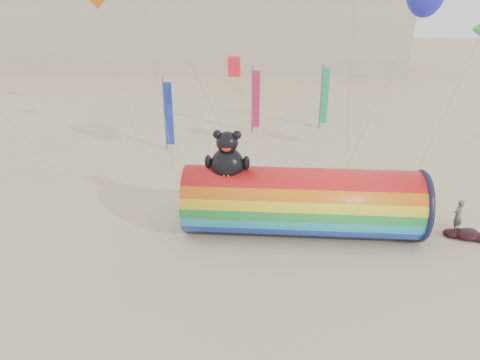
{
  "coord_description": "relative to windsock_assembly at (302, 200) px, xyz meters",
  "views": [
    {
      "loc": [
        2.04,
        -19.4,
        11.64
      ],
      "look_at": [
        0.5,
        1.5,
        2.4
      ],
      "focal_mm": 35.0,
      "sensor_mm": 36.0,
      "label": 1
    }
  ],
  "objects": [
    {
      "name": "ground",
      "position": [
        -3.52,
        -0.83,
        -1.73
      ],
      "size": [
        160.0,
        160.0,
        0.0
      ],
      "primitive_type": "plane",
      "color": "#CCB58C",
      "rests_on": "ground"
    },
    {
      "name": "fabric_bundle",
      "position": [
        8.15,
        0.01,
        -1.56
      ],
      "size": [
        2.62,
        1.35,
        0.41
      ],
      "color": "#360911",
      "rests_on": "ground"
    },
    {
      "name": "windsock_assembly",
      "position": [
        0.0,
        0.0,
        0.0
      ],
      "size": [
        11.34,
        3.45,
        5.23
      ],
      "color": "red",
      "rests_on": "ground"
    },
    {
      "name": "kite_handler",
      "position": [
        7.7,
        0.76,
        -0.92
      ],
      "size": [
        0.71,
        0.68,
        1.64
      ],
      "primitive_type": "imported",
      "rotation": [
        0.0,
        0.0,
        3.82
      ],
      "color": "#54585B",
      "rests_on": "ground"
    },
    {
      "name": "festival_banners",
      "position": [
        -3.1,
        14.76,
        0.9
      ],
      "size": [
        12.05,
        6.19,
        5.2
      ],
      "color": "#59595E",
      "rests_on": "ground"
    }
  ]
}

